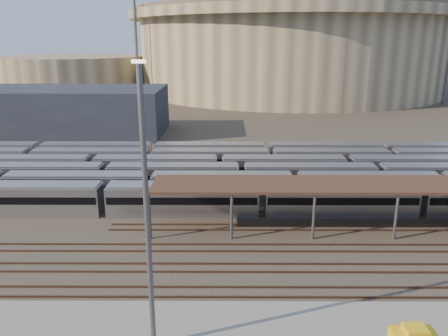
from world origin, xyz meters
TOP-DOWN VIEW (x-y plane):
  - ground at (0.00, 0.00)m, footprint 420.00×420.00m
  - subway_trains at (1.52, 18.50)m, footprint 128.87×23.90m
  - inspection_shed at (22.00, 4.00)m, footprint 60.30×6.00m
  - empty_tracks at (0.00, -5.00)m, footprint 170.00×9.62m
  - stadium at (25.00, 140.00)m, footprint 124.00×124.00m
  - secondary_arena at (-60.00, 130.00)m, footprint 56.00×56.00m
  - service_building at (-35.00, 55.00)m, footprint 42.00×20.00m
  - floodlight_0 at (-30.00, 110.00)m, footprint 4.00×1.00m
  - floodlight_3 at (-10.00, 160.00)m, footprint 4.00×1.00m
  - yard_light_pole at (-4.94, -15.69)m, footprint 0.81×0.36m

SIDE VIEW (x-z plane):
  - ground at x=0.00m, z-range 0.00..0.00m
  - empty_tracks at x=0.00m, z-range 0.00..0.18m
  - subway_trains at x=1.52m, z-range 0.00..3.60m
  - inspection_shed at x=22.00m, z-range 2.33..7.63m
  - service_building at x=-35.00m, z-range 0.00..10.00m
  - secondary_arena at x=-60.00m, z-range 0.00..14.00m
  - yard_light_pole at x=-4.94m, z-range 0.28..19.29m
  - stadium at x=25.00m, z-range 0.22..32.72m
  - floodlight_0 at x=-30.00m, z-range 1.45..39.85m
  - floodlight_3 at x=-10.00m, z-range 1.45..39.85m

